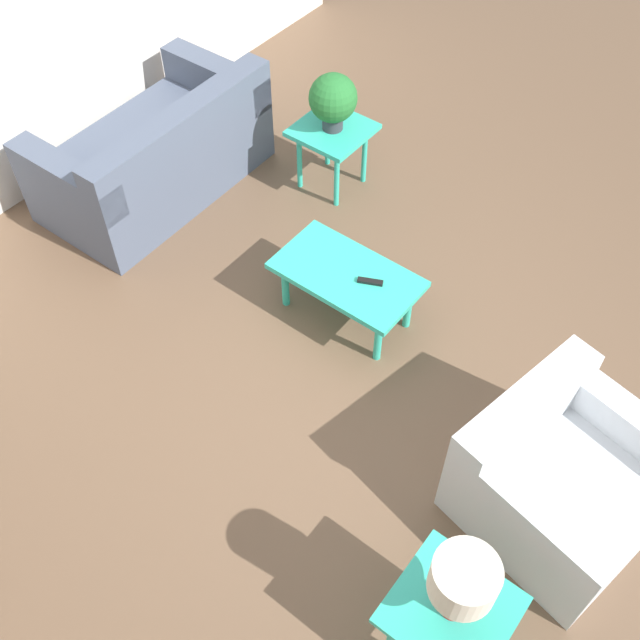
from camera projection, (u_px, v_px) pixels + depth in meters
The scene contains 9 objects.
ground_plane at pixel (351, 379), 4.69m from camera, with size 14.00×14.00×0.00m, color brown.
sofa at pixel (157, 155), 5.61m from camera, with size 0.98×1.73×0.84m.
armchair at pixel (559, 478), 3.95m from camera, with size 1.08×1.12×0.72m.
coffee_table at pixel (347, 278), 4.76m from camera, with size 0.93×0.52×0.40m.
side_table_plant at pixel (332, 137), 5.55m from camera, with size 0.52×0.52×0.52m.
side_table_lamp at pixel (450, 614), 3.35m from camera, with size 0.52×0.52×0.52m.
potted_plant at pixel (333, 99), 5.30m from camera, with size 0.35×0.35×0.43m.
table_lamp at pixel (463, 582), 3.04m from camera, with size 0.29×0.29×0.45m.
remote_control at pixel (370, 282), 4.66m from camera, with size 0.16×0.11×0.02m.
Camera 1 is at (-1.49, 2.25, 3.86)m, focal length 42.00 mm.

